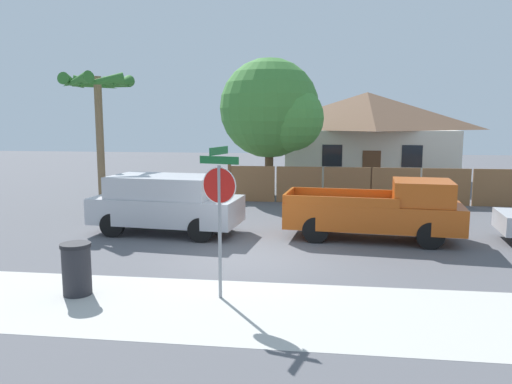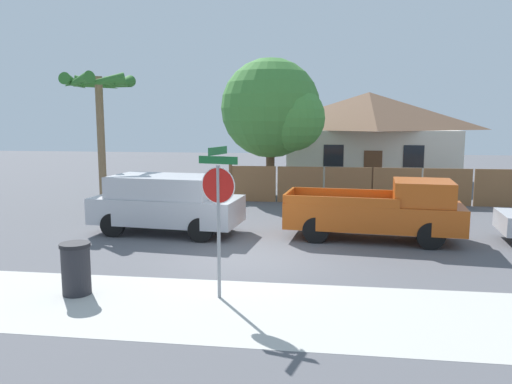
% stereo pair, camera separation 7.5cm
% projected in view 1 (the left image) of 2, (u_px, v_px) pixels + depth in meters
% --- Properties ---
extents(ground_plane, '(80.00, 80.00, 0.00)m').
position_uv_depth(ground_plane, '(247.00, 257.00, 13.00)').
color(ground_plane, '#56565B').
extents(sidewalk_strip, '(36.00, 3.20, 0.01)m').
position_uv_depth(sidewalk_strip, '(220.00, 308.00, 9.46)').
color(sidewalk_strip, beige).
rests_on(sidewalk_strip, ground).
extents(wooden_fence, '(12.27, 0.12, 1.65)m').
position_uv_depth(wooden_fence, '(371.00, 186.00, 21.02)').
color(wooden_fence, brown).
rests_on(wooden_fence, ground).
extents(house, '(9.42, 7.42, 5.06)m').
position_uv_depth(house, '(366.00, 136.00, 28.24)').
color(house, beige).
rests_on(house, ground).
extents(oak_tree, '(4.81, 4.58, 6.35)m').
position_uv_depth(oak_tree, '(274.00, 110.00, 22.93)').
color(oak_tree, brown).
rests_on(oak_tree, ground).
extents(palm_tree, '(2.58, 2.78, 5.21)m').
position_uv_depth(palm_tree, '(98.00, 94.00, 18.31)').
color(palm_tree, brown).
rests_on(palm_tree, ground).
extents(red_suv, '(4.74, 2.44, 1.82)m').
position_uv_depth(red_suv, '(166.00, 202.00, 15.60)').
color(red_suv, '#B7B7BC').
rests_on(red_suv, ground).
extents(orange_pickup, '(5.26, 2.37, 1.81)m').
position_uv_depth(orange_pickup, '(381.00, 211.00, 14.74)').
color(orange_pickup, '#B74C14').
rests_on(orange_pickup, ground).
extents(stop_sign, '(0.81, 0.73, 3.03)m').
position_uv_depth(stop_sign, '(219.00, 198.00, 9.73)').
color(stop_sign, gray).
rests_on(stop_sign, ground).
extents(trash_bin, '(0.61, 0.61, 1.07)m').
position_uv_depth(trash_bin, '(77.00, 269.00, 10.13)').
color(trash_bin, '#28282D').
rests_on(trash_bin, ground).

